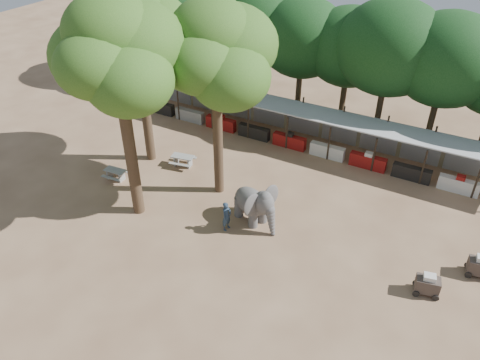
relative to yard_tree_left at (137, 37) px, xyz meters
The scene contains 12 objects.
ground 14.23m from the yard_tree_left, 38.20° to the right, with size 100.00×100.00×0.00m, color brown.
vendor_stalls 13.30m from the yard_tree_left, 36.06° to the left, with size 28.00×2.99×2.80m.
yard_tree_left is the anchor object (origin of this frame).
yard_tree_center 5.92m from the yard_tree_left, 59.04° to the right, with size 7.10×6.90×12.04m.
yard_tree_back 6.09m from the yard_tree_left, ahead, with size 7.10×6.90×11.36m.
backdrop_trees 15.17m from the yard_tree_left, 52.28° to the left, with size 46.46×5.95×8.33m.
elephant 12.07m from the yard_tree_left, 16.64° to the right, with size 3.27×2.54×2.44m.
handler 11.88m from the yard_tree_left, 26.25° to the right, with size 0.63×0.42×1.75m, color #26384C.
picnic_table_near 8.43m from the yard_tree_left, 93.73° to the right, with size 1.47×1.34×0.69m.
picnic_table_far 8.14m from the yard_tree_left, ahead, with size 1.70×1.58×0.74m.
cart_front 20.65m from the yard_tree_left, 10.97° to the right, with size 1.31×1.00×1.15m.
cart_back 22.21m from the yard_tree_left, ahead, with size 1.31×0.97×1.18m.
Camera 1 is at (9.43, -13.86, 16.67)m, focal length 35.00 mm.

